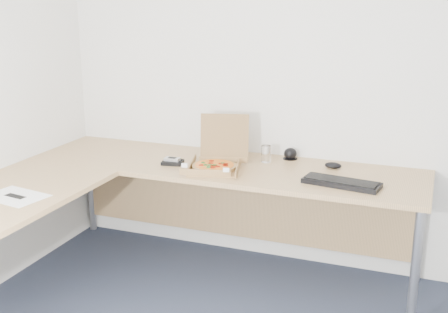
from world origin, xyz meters
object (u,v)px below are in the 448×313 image
at_px(keyboard, 342,183).
at_px(drinking_glass, 266,154).
at_px(desk, 145,183).
at_px(wallet, 173,162).
at_px(pizza_box, 216,163).

bearing_deg(keyboard, drinking_glass, 159.19).
xyz_separation_m(desk, wallet, (0.02, 0.33, 0.04)).
bearing_deg(wallet, keyboard, -12.47).
height_order(desk, wallet, wallet).
relative_size(drinking_glass, wallet, 0.85).
height_order(pizza_box, wallet, pizza_box).
height_order(pizza_box, drinking_glass, pizza_box).
xyz_separation_m(drinking_glass, wallet, (-0.54, -0.25, -0.04)).
bearing_deg(drinking_glass, wallet, -154.68).
relative_size(desk, pizza_box, 7.04).
height_order(desk, drinking_glass, drinking_glass).
relative_size(pizza_box, wallet, 2.81).
bearing_deg(wallet, drinking_glass, 15.30).
distance_m(keyboard, wallet, 1.07).
height_order(drinking_glass, keyboard, drinking_glass).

